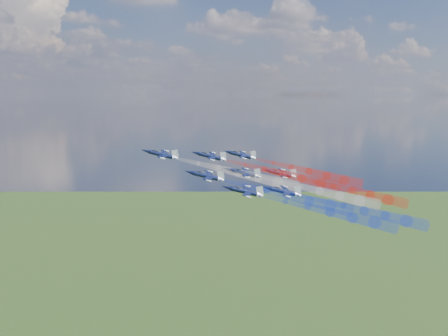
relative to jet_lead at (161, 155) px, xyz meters
name	(u,v)px	position (x,y,z in m)	size (l,w,h in m)	color
jet_lead	(161,155)	(0.00, 0.00, 0.00)	(9.75, 12.19, 3.25)	black
trail_lead	(238,173)	(22.95, -7.31, -5.85)	(4.06, 38.80, 4.06)	white
jet_inner_left	(206,176)	(9.90, -15.83, -4.99)	(9.75, 12.19, 3.25)	black
trail_inner_left	(288,196)	(32.85, -23.14, -10.83)	(4.06, 38.80, 4.06)	blue
jet_inner_right	(210,156)	(16.92, 3.15, -1.50)	(9.75, 12.19, 3.25)	black
trail_inner_right	(283,174)	(39.87, -4.16, -7.34)	(4.06, 38.80, 4.06)	red
jet_outer_left	(244,191)	(17.78, -26.82, -8.12)	(9.75, 12.19, 3.25)	black
trail_outer_left	(330,212)	(40.73, -34.13, -13.97)	(4.06, 38.80, 4.06)	blue
jet_center_third	(244,173)	(24.51, -8.24, -5.81)	(9.75, 12.19, 3.25)	black
trail_center_third	(320,191)	(47.46, -15.55, -11.66)	(4.06, 38.80, 4.06)	white
jet_outer_right	(241,155)	(30.81, 11.67, -2.46)	(9.75, 12.19, 3.25)	black
trail_outer_right	(309,171)	(53.76, 4.36, -8.31)	(4.06, 38.80, 4.06)	red
jet_rear_left	(283,191)	(31.54, -22.62, -9.62)	(9.75, 12.19, 3.25)	black
trail_rear_left	(364,211)	(54.49, -29.92, -15.47)	(4.06, 38.80, 4.06)	blue
jet_rear_right	(281,174)	(40.30, -1.27, -7.67)	(9.75, 12.19, 3.25)	black
trail_rear_right	(352,191)	(63.25, -8.58, -13.52)	(4.06, 38.80, 4.06)	red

